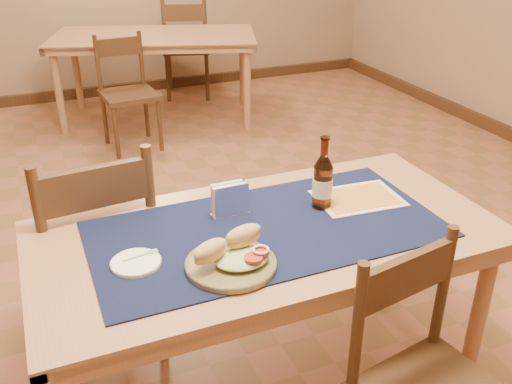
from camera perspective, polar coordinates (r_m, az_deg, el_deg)
name	(u,v)px	position (r m, az deg, el deg)	size (l,w,h in m)	color
room	(190,1)	(2.47, -6.63, 18.46)	(6.04, 7.04, 2.84)	#965A41
main_table	(267,250)	(2.01, 1.11, -5.83)	(1.60, 0.80, 0.75)	#9E704A
placemat	(267,229)	(1.97, 1.13, -3.74)	(1.20, 0.60, 0.01)	#0E1535
baseboard	(204,274)	(2.98, -5.26, -8.13)	(6.00, 7.00, 0.10)	#3F2616
back_table	(155,44)	(5.17, -10.10, 14.34)	(1.90, 1.36, 0.75)	#9E704A
chair_main_far	(96,251)	(2.38, -15.72, -5.73)	(0.50, 0.50, 0.99)	#3F2616
chair_back_near	(127,91)	(4.61, -12.73, 9.83)	(0.43, 0.43, 0.87)	#3F2616
chair_back_far	(186,47)	(5.80, -6.99, 14.23)	(0.56, 0.56, 0.97)	#3F2616
sandwich_plate	(233,258)	(1.76, -2.35, -6.61)	(0.28, 0.28, 0.11)	brown
side_plate	(136,262)	(1.82, -11.93, -6.89)	(0.16, 0.16, 0.01)	white
fork	(143,255)	(1.84, -11.19, -6.15)	(0.12, 0.03, 0.00)	#7DBB67
beer_bottle	(323,182)	(2.07, 6.68, 1.04)	(0.07, 0.07, 0.27)	#4F230E
napkin_holder	(230,200)	(2.03, -2.63, -0.82)	(0.14, 0.05, 0.12)	white
menu_card	(358,198)	(2.19, 10.15, -0.59)	(0.33, 0.25, 0.01)	beige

